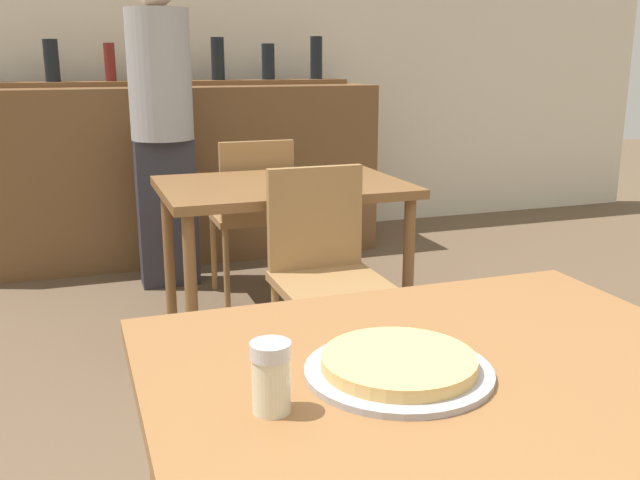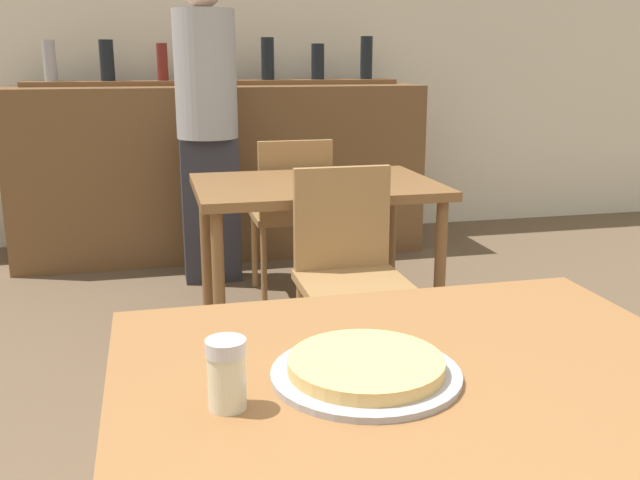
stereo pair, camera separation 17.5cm
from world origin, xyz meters
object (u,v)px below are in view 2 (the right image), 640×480
(chair_far_side_back, at_px, (292,206))
(pizza_tray, at_px, (366,369))
(person_standing, at_px, (207,117))
(cheese_shaker, at_px, (227,373))
(chair_far_side_front, at_px, (349,264))

(chair_far_side_back, xyz_separation_m, pizza_tray, (-0.37, -2.53, 0.25))
(person_standing, bearing_deg, pizza_tray, -89.63)
(cheese_shaker, bearing_deg, chair_far_side_back, 76.62)
(chair_far_side_front, relative_size, chair_far_side_back, 1.00)
(chair_far_side_back, height_order, pizza_tray, chair_far_side_back)
(pizza_tray, relative_size, cheese_shaker, 2.88)
(chair_far_side_front, height_order, pizza_tray, chair_far_side_front)
(cheese_shaker, relative_size, person_standing, 0.07)
(pizza_tray, xyz_separation_m, person_standing, (-0.02, 2.97, 0.19))
(chair_far_side_back, bearing_deg, cheese_shaker, 76.62)
(cheese_shaker, distance_m, person_standing, 3.04)
(pizza_tray, xyz_separation_m, cheese_shaker, (-0.24, -0.05, 0.04))
(chair_far_side_front, xyz_separation_m, chair_far_side_back, (0.00, 1.11, 0.00))
(chair_far_side_front, height_order, cheese_shaker, chair_far_side_front)
(chair_far_side_back, relative_size, cheese_shaker, 7.55)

